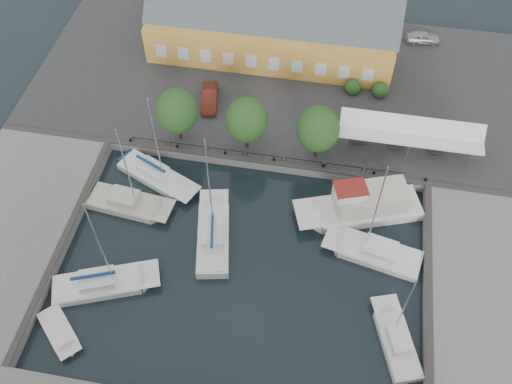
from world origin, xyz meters
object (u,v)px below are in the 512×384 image
west_boat_b (129,204)px  trawler (363,206)px  tent_canopy (411,131)px  east_boat_c (396,341)px  west_boat_d (104,284)px  launch_sw (60,332)px  launch_nw (137,167)px  east_boat_a (374,253)px  car_red (210,98)px  center_sailboat (213,235)px  car_silver (423,37)px  warehouse (268,23)px  west_boat_a (157,177)px

west_boat_b → trawler: bearing=8.1°
tent_canopy → east_boat_c: east_boat_c is taller
east_boat_c → west_boat_d: size_ratio=0.78×
launch_sw → launch_nw: launch_sw is taller
tent_canopy → east_boat_a: 13.23m
east_boat_c → launch_sw: (-27.38, -4.04, -0.17)m
west_boat_b → car_red: bearing=71.5°
center_sailboat → launch_sw: center_sailboat is taller
tent_canopy → east_boat_c: (-0.23, -20.68, -3.42)m
east_boat_c → launch_sw: 27.68m
east_boat_a → launch_nw: bearing=165.7°
car_silver → launch_nw: size_ratio=0.86×
east_boat_a → west_boat_d: (-23.10, -7.35, 0.01)m
tent_canopy → west_boat_d: west_boat_d is taller
warehouse → trawler: (12.82, -21.89, -3.41)m
trawler → west_boat_b: size_ratio=1.09×
warehouse → east_boat_c: size_ratio=2.96×
tent_canopy → west_boat_a: size_ratio=1.17×
car_red → launch_nw: bearing=-129.5°
car_silver → west_boat_d: 46.68m
west_boat_a → west_boat_d: size_ratio=0.97×
trawler → east_boat_a: size_ratio=0.99×
west_boat_a → east_boat_c: bearing=-28.9°
center_sailboat → launch_sw: 15.47m
east_boat_a → west_boat_d: bearing=-162.3°
trawler → east_boat_a: bearing=-72.7°
launch_sw → center_sailboat: bearing=47.4°
car_silver → center_sailboat: (-18.82, -31.38, -1.32)m
car_silver → east_boat_c: size_ratio=0.42×
tent_canopy → car_red: size_ratio=2.94×
west_boat_d → launch_sw: 5.28m
center_sailboat → east_boat_a: (14.78, 0.78, -0.10)m
tent_canopy → trawler: 9.27m
warehouse → east_boat_c: bearing=-64.6°
west_boat_b → west_boat_d: west_boat_d is taller
car_silver → east_boat_c: bearing=169.9°
west_boat_d → trawler: bearing=28.7°
center_sailboat → east_boat_c: bearing=-23.5°
launch_nw → center_sailboat: bearing=-36.1°
launch_sw → east_boat_a: bearing=25.7°
launch_sw → car_silver: bearing=55.6°
trawler → car_red: bearing=147.3°
east_boat_a → trawler: bearing=107.3°
center_sailboat → east_boat_c: 18.44m
tent_canopy → trawler: trawler is taller
east_boat_c → launch_sw: bearing=-171.6°
car_red → trawler: bearing=-42.2°
car_silver → west_boat_b: west_boat_b is taller
car_silver → launch_sw: 51.86m
warehouse → west_boat_d: bearing=-104.7°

